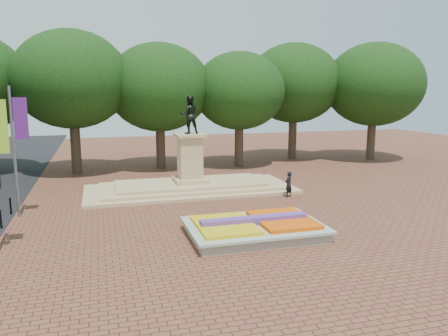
# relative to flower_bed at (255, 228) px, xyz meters

# --- Properties ---
(ground) EXTENTS (90.00, 90.00, 0.00)m
(ground) POSITION_rel_flower_bed_xyz_m (-1.03, 2.00, -0.38)
(ground) COLOR brown
(ground) RESTS_ON ground
(flower_bed) EXTENTS (6.30, 4.30, 0.91)m
(flower_bed) POSITION_rel_flower_bed_xyz_m (0.00, 0.00, 0.00)
(flower_bed) COLOR gray
(flower_bed) RESTS_ON ground
(monument) EXTENTS (14.00, 6.00, 6.40)m
(monument) POSITION_rel_flower_bed_xyz_m (-1.03, 10.00, 0.50)
(monument) COLOR tan
(monument) RESTS_ON ground
(tree_row_back) EXTENTS (44.80, 8.80, 10.43)m
(tree_row_back) POSITION_rel_flower_bed_xyz_m (1.31, 20.00, 6.29)
(tree_row_back) COLOR #3A2D1F
(tree_row_back) RESTS_ON ground
(pedestrian) EXTENTS (0.72, 0.65, 1.65)m
(pedestrian) POSITION_rel_flower_bed_xyz_m (4.67, 6.50, 0.45)
(pedestrian) COLOR black
(pedestrian) RESTS_ON ground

